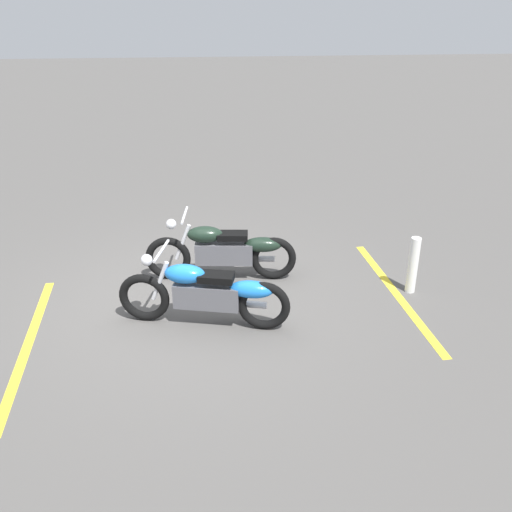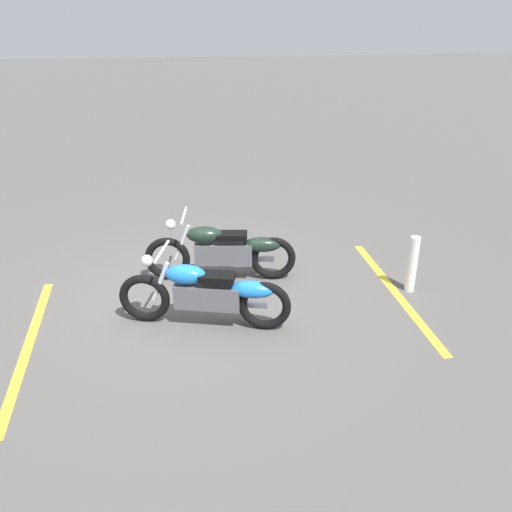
# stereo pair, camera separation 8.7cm
# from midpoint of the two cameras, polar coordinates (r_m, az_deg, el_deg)

# --- Properties ---
(ground_plane) EXTENTS (60.00, 60.00, 0.00)m
(ground_plane) POSITION_cam_midpoint_polar(r_m,az_deg,el_deg) (7.90, -6.82, -4.54)
(ground_plane) COLOR #514F4C
(motorcycle_bright_foreground) EXTENTS (2.20, 0.74, 1.04)m
(motorcycle_bright_foreground) POSITION_cam_midpoint_polar(r_m,az_deg,el_deg) (7.12, -4.62, -3.78)
(motorcycle_bright_foreground) COLOR black
(motorcycle_bright_foreground) RESTS_ON ground
(motorcycle_dark_foreground) EXTENTS (2.23, 0.62, 1.04)m
(motorcycle_dark_foreground) POSITION_cam_midpoint_polar(r_m,az_deg,el_deg) (8.23, -2.92, 0.57)
(motorcycle_dark_foreground) COLOR black
(motorcycle_dark_foreground) RESTS_ON ground
(bollard_post) EXTENTS (0.14, 0.14, 0.84)m
(bollard_post) POSITION_cam_midpoint_polar(r_m,az_deg,el_deg) (8.20, 15.98, -0.91)
(bollard_post) COLOR white
(bollard_post) RESTS_ON ground
(parking_stripe_near) EXTENTS (0.33, 3.20, 0.01)m
(parking_stripe_near) POSITION_cam_midpoint_polar(r_m,az_deg,el_deg) (7.47, -21.91, -8.38)
(parking_stripe_near) COLOR yellow
(parking_stripe_near) RESTS_ON ground
(parking_stripe_mid) EXTENTS (0.33, 3.20, 0.01)m
(parking_stripe_mid) POSITION_cam_midpoint_polar(r_m,az_deg,el_deg) (8.28, 14.35, -3.68)
(parking_stripe_mid) COLOR yellow
(parking_stripe_mid) RESTS_ON ground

